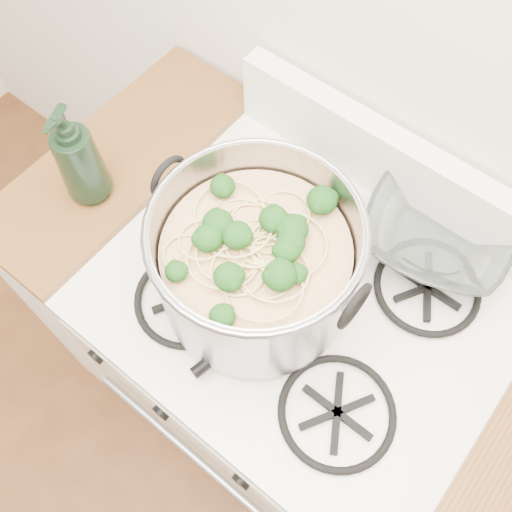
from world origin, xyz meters
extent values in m
cube|color=white|center=(0.00, 1.27, 0.41)|extent=(0.76, 0.65, 0.81)
cube|color=white|center=(0.00, 1.27, 0.88)|extent=(0.76, 0.65, 0.04)
cube|color=black|center=(0.00, 0.95, 0.42)|extent=(0.58, 0.02, 0.46)
cube|color=black|center=(0.00, 1.27, 0.91)|extent=(0.60, 0.56, 0.02)
cylinder|color=black|center=(-0.28, 0.95, 0.78)|extent=(0.04, 0.03, 0.04)
cylinder|color=black|center=(-0.10, 0.95, 0.78)|extent=(0.04, 0.03, 0.04)
cylinder|color=black|center=(0.10, 0.95, 0.78)|extent=(0.04, 0.03, 0.04)
cube|color=silver|center=(-0.51, 1.27, 0.44)|extent=(0.25, 0.65, 0.88)
cube|color=#563514|center=(-0.51, 1.27, 0.90)|extent=(0.25, 0.65, 0.04)
cylinder|color=#96969E|center=(-0.08, 1.20, 1.04)|extent=(0.34, 0.34, 0.23)
torus|color=#96969E|center=(-0.08, 1.20, 1.15)|extent=(0.35, 0.35, 0.01)
torus|color=black|center=(-0.26, 1.20, 1.12)|extent=(0.01, 0.08, 0.08)
torus|color=black|center=(0.11, 1.20, 1.12)|extent=(0.01, 0.08, 0.08)
cylinder|color=tan|center=(-0.08, 1.20, 1.00)|extent=(0.32, 0.32, 0.16)
sphere|color=#154111|center=(-0.08, 1.20, 1.10)|extent=(0.04, 0.04, 0.04)
sphere|color=#154111|center=(-0.08, 1.20, 1.10)|extent=(0.04, 0.04, 0.04)
sphere|color=#154111|center=(-0.08, 1.20, 1.10)|extent=(0.04, 0.04, 0.04)
sphere|color=#154111|center=(-0.08, 1.20, 1.10)|extent=(0.04, 0.04, 0.04)
sphere|color=#154111|center=(-0.08, 1.20, 1.10)|extent=(0.04, 0.04, 0.04)
sphere|color=#154111|center=(-0.08, 1.20, 1.10)|extent=(0.04, 0.04, 0.04)
sphere|color=#154111|center=(-0.08, 1.20, 1.10)|extent=(0.04, 0.04, 0.04)
sphere|color=#154111|center=(-0.08, 1.20, 1.10)|extent=(0.04, 0.04, 0.04)
sphere|color=#154111|center=(-0.08, 1.20, 1.10)|extent=(0.04, 0.04, 0.04)
sphere|color=#154111|center=(-0.08, 1.20, 1.10)|extent=(0.04, 0.04, 0.04)
sphere|color=#154111|center=(-0.08, 1.20, 1.10)|extent=(0.04, 0.04, 0.04)
sphere|color=#154111|center=(-0.08, 1.20, 1.10)|extent=(0.04, 0.04, 0.04)
sphere|color=#154111|center=(-0.08, 1.20, 1.10)|extent=(0.04, 0.04, 0.04)
sphere|color=#154111|center=(-0.08, 1.20, 1.10)|extent=(0.04, 0.04, 0.04)
imported|color=white|center=(0.13, 1.51, 0.94)|extent=(0.14, 0.14, 0.03)
imported|color=black|center=(-0.48, 1.17, 1.04)|extent=(0.12, 0.12, 0.24)
camera|label=1|loc=(0.20, 0.86, 1.90)|focal=40.00mm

